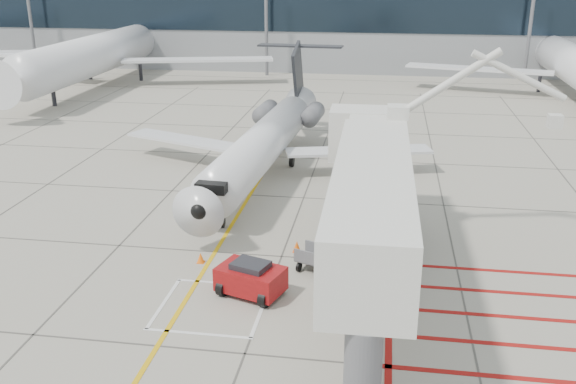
# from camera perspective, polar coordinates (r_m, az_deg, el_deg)

# --- Properties ---
(ground_plane) EXTENTS (260.00, 260.00, 0.00)m
(ground_plane) POSITION_cam_1_polar(r_m,az_deg,el_deg) (26.63, -1.99, -9.42)
(ground_plane) COLOR #9F9A89
(ground_plane) RESTS_ON ground
(regional_jet) EXTENTS (23.28, 28.55, 7.14)m
(regional_jet) POSITION_cam_1_polar(r_m,az_deg,el_deg) (38.16, -3.08, 5.47)
(regional_jet) COLOR silver
(regional_jet) RESTS_ON ground_plane
(jet_bridge) EXTENTS (9.50, 19.73, 7.85)m
(jet_bridge) POSITION_cam_1_polar(r_m,az_deg,el_deg) (24.66, 7.38, -1.95)
(jet_bridge) COLOR silver
(jet_bridge) RESTS_ON ground_plane
(pushback_tug) EXTENTS (3.04, 2.42, 1.54)m
(pushback_tug) POSITION_cam_1_polar(r_m,az_deg,el_deg) (26.59, -3.33, -7.60)
(pushback_tug) COLOR maroon
(pushback_tug) RESTS_ON ground_plane
(baggage_cart) EXTENTS (2.12, 1.73, 1.15)m
(baggage_cart) POSITION_cam_1_polar(r_m,az_deg,el_deg) (28.56, 2.68, -6.00)
(baggage_cart) COLOR slate
(baggage_cart) RESTS_ON ground_plane
(ground_power_unit) EXTENTS (2.67, 2.19, 1.84)m
(ground_power_unit) POSITION_cam_1_polar(r_m,az_deg,el_deg) (28.07, 6.29, -5.82)
(ground_power_unit) COLOR beige
(ground_power_unit) RESTS_ON ground_plane
(cone_nose) EXTENTS (0.35, 0.35, 0.49)m
(cone_nose) POSITION_cam_1_polar(r_m,az_deg,el_deg) (29.73, -7.78, -5.80)
(cone_nose) COLOR orange
(cone_nose) RESTS_ON ground_plane
(cone_side) EXTENTS (0.39, 0.39, 0.54)m
(cone_side) POSITION_cam_1_polar(r_m,az_deg,el_deg) (30.50, 0.79, -4.86)
(cone_side) COLOR #FF600D
(cone_side) RESTS_ON ground_plane
(terminal_building) EXTENTS (180.00, 28.00, 14.00)m
(terminal_building) POSITION_cam_1_polar(r_m,az_deg,el_deg) (93.17, 12.64, 15.65)
(terminal_building) COLOR gray
(terminal_building) RESTS_ON ground_plane
(terminal_glass_band) EXTENTS (180.00, 0.10, 6.00)m
(terminal_glass_band) POSITION_cam_1_polar(r_m,az_deg,el_deg) (79.12, 13.27, 15.67)
(terminal_glass_band) COLOR black
(terminal_glass_band) RESTS_ON ground_plane
(bg_aircraft_b) EXTENTS (37.34, 41.49, 12.45)m
(bg_aircraft_b) POSITION_cam_1_polar(r_m,az_deg,el_deg) (75.89, -16.10, 13.93)
(bg_aircraft_b) COLOR silver
(bg_aircraft_b) RESTS_ON ground_plane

